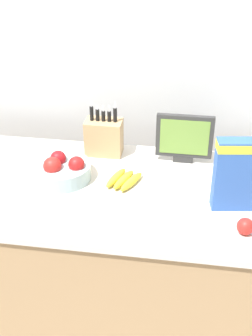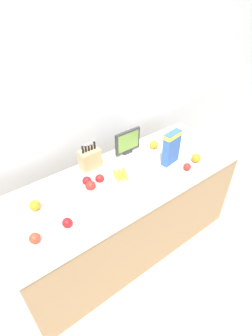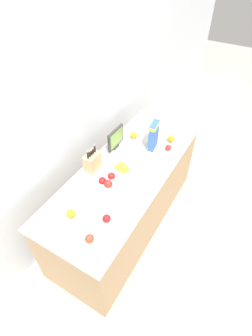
{
  "view_description": "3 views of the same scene",
  "coord_description": "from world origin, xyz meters",
  "px_view_note": "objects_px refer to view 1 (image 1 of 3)",
  "views": [
    {
      "loc": [
        0.25,
        -1.69,
        2.02
      ],
      "look_at": [
        -0.01,
        0.05,
        0.95
      ],
      "focal_mm": 50.0,
      "sensor_mm": 36.0,
      "label": 1
    },
    {
      "loc": [
        -1.01,
        -1.34,
        2.3
      ],
      "look_at": [
        0.04,
        0.05,
        0.93
      ],
      "focal_mm": 28.0,
      "sensor_mm": 36.0,
      "label": 2
    },
    {
      "loc": [
        -1.64,
        -0.96,
        2.71
      ],
      "look_at": [
        -0.05,
        -0.02,
        0.94
      ],
      "focal_mm": 28.0,
      "sensor_mm": 36.0,
      "label": 3
    }
  ],
  "objects_px": {
    "fruit_bowl": "(61,170)",
    "small_monitor": "(184,138)",
    "banana_bunch": "(124,180)",
    "cereal_box": "(236,172)",
    "knife_block": "(104,137)",
    "apple_leftmost": "(245,226)",
    "orange_front_left": "(239,167)"
  },
  "relations": [
    {
      "from": "small_monitor",
      "to": "orange_front_left",
      "type": "height_order",
      "value": "small_monitor"
    },
    {
      "from": "fruit_bowl",
      "to": "small_monitor",
      "type": "bearing_deg",
      "value": 23.63
    },
    {
      "from": "small_monitor",
      "to": "banana_bunch",
      "type": "height_order",
      "value": "small_monitor"
    },
    {
      "from": "fruit_bowl",
      "to": "banana_bunch",
      "type": "distance_m",
      "value": 0.28
    },
    {
      "from": "small_monitor",
      "to": "fruit_bowl",
      "type": "bearing_deg",
      "value": -156.37
    },
    {
      "from": "fruit_bowl",
      "to": "apple_leftmost",
      "type": "xyz_separation_m",
      "value": [
        0.79,
        -0.28,
        -0.01
      ]
    },
    {
      "from": "apple_leftmost",
      "to": "orange_front_left",
      "type": "bearing_deg",
      "value": 90.44
    },
    {
      "from": "fruit_bowl",
      "to": "banana_bunch",
      "type": "relative_size",
      "value": 1.38
    },
    {
      "from": "knife_block",
      "to": "orange_front_left",
      "type": "height_order",
      "value": "knife_block"
    },
    {
      "from": "cereal_box",
      "to": "orange_front_left",
      "type": "distance_m",
      "value": 0.29
    },
    {
      "from": "fruit_bowl",
      "to": "cereal_box",
      "type": "bearing_deg",
      "value": -8.18
    },
    {
      "from": "knife_block",
      "to": "fruit_bowl",
      "type": "distance_m",
      "value": 0.3
    },
    {
      "from": "knife_block",
      "to": "cereal_box",
      "type": "distance_m",
      "value": 0.71
    },
    {
      "from": "small_monitor",
      "to": "knife_block",
      "type": "bearing_deg",
      "value": 175.95
    },
    {
      "from": "cereal_box",
      "to": "knife_block",
      "type": "bearing_deg",
      "value": 140.38
    },
    {
      "from": "cereal_box",
      "to": "orange_front_left",
      "type": "relative_size",
      "value": 3.76
    },
    {
      "from": "knife_block",
      "to": "orange_front_left",
      "type": "bearing_deg",
      "value": -9.85
    },
    {
      "from": "banana_bunch",
      "to": "cereal_box",
      "type": "bearing_deg",
      "value": -13.21
    },
    {
      "from": "small_monitor",
      "to": "orange_front_left",
      "type": "bearing_deg",
      "value": -18.3
    },
    {
      "from": "cereal_box",
      "to": "banana_bunch",
      "type": "relative_size",
      "value": 1.62
    },
    {
      "from": "small_monitor",
      "to": "cereal_box",
      "type": "bearing_deg",
      "value": -57.6
    },
    {
      "from": "cereal_box",
      "to": "fruit_bowl",
      "type": "distance_m",
      "value": 0.77
    },
    {
      "from": "small_monitor",
      "to": "apple_leftmost",
      "type": "relative_size",
      "value": 3.99
    },
    {
      "from": "banana_bunch",
      "to": "apple_leftmost",
      "type": "distance_m",
      "value": 0.58
    },
    {
      "from": "banana_bunch",
      "to": "orange_front_left",
      "type": "distance_m",
      "value": 0.53
    },
    {
      "from": "knife_block",
      "to": "small_monitor",
      "type": "height_order",
      "value": "knife_block"
    },
    {
      "from": "apple_leftmost",
      "to": "cereal_box",
      "type": "bearing_deg",
      "value": 103.88
    },
    {
      "from": "knife_block",
      "to": "cereal_box",
      "type": "bearing_deg",
      "value": -31.34
    },
    {
      "from": "cereal_box",
      "to": "apple_leftmost",
      "type": "relative_size",
      "value": 4.65
    },
    {
      "from": "cereal_box",
      "to": "banana_bunch",
      "type": "xyz_separation_m",
      "value": [
        -0.47,
        0.11,
        -0.15
      ]
    },
    {
      "from": "cereal_box",
      "to": "banana_bunch",
      "type": "bearing_deg",
      "value": 158.51
    },
    {
      "from": "orange_front_left",
      "to": "banana_bunch",
      "type": "bearing_deg",
      "value": -163.82
    }
  ]
}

